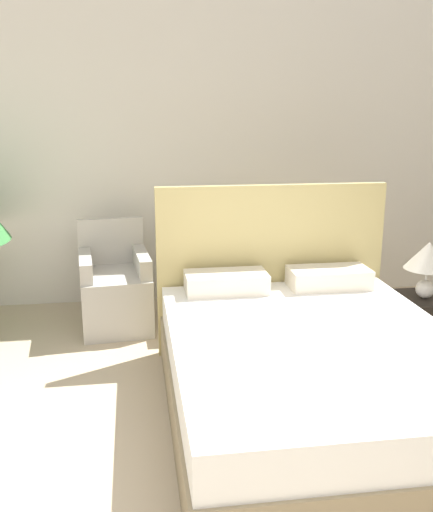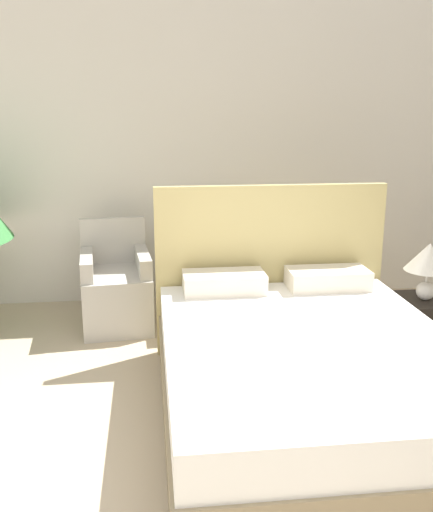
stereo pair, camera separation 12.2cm
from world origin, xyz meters
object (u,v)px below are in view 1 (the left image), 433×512
at_px(bed, 310,369).
at_px(nightstand, 419,325).
at_px(armchair_near_window_left, 115,293).
at_px(table_lamp, 428,259).
at_px(armchair_near_window_right, 221,288).

xyz_separation_m(bed, nightstand, (1.09, 0.75, -0.08)).
relative_size(armchair_near_window_left, nightstand, 1.94).
bearing_deg(nightstand, armchair_near_window_left, 158.25).
distance_m(nightstand, table_lamp, 0.53).
bearing_deg(bed, armchair_near_window_right, 99.65).
bearing_deg(bed, nightstand, 34.36).
bearing_deg(armchair_near_window_left, nightstand, -27.05).
relative_size(armchair_near_window_left, table_lamp, 2.07).
bearing_deg(bed, armchair_near_window_left, 125.65).
relative_size(armchair_near_window_right, nightstand, 1.94).
distance_m(armchair_near_window_left, armchair_near_window_right, 0.91).
bearing_deg(nightstand, bed, -145.64).
height_order(nightstand, table_lamp, table_lamp).
bearing_deg(bed, table_lamp, 33.37).
height_order(bed, armchair_near_window_left, bed).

